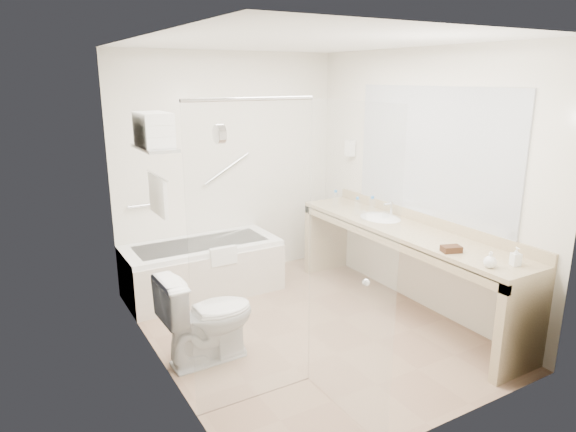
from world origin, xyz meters
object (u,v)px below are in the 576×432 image
vanity_counter (404,249)px  water_bottle_left (372,207)px  toilet (208,317)px  bathtub (203,268)px  amenity_basket (451,249)px

vanity_counter → water_bottle_left: size_ratio=12.62×
toilet → water_bottle_left: bearing=-80.6°
bathtub → water_bottle_left: (1.51, -0.91, 0.67)m
amenity_basket → bathtub: bearing=123.1°
bathtub → amenity_basket: (1.37, -2.10, 0.60)m
vanity_counter → amenity_basket: size_ratio=17.48×
bathtub → toilet: toilet is taller
bathtub → vanity_counter: bearing=-42.4°
toilet → water_bottle_left: size_ratio=3.57×
water_bottle_left → vanity_counter: bearing=-88.2°
vanity_counter → toilet: 1.99m
water_bottle_left → toilet: bearing=-169.0°
water_bottle_left → bathtub: bearing=149.0°
amenity_basket → water_bottle_left: 1.20m
toilet → vanity_counter: bearing=-94.5°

